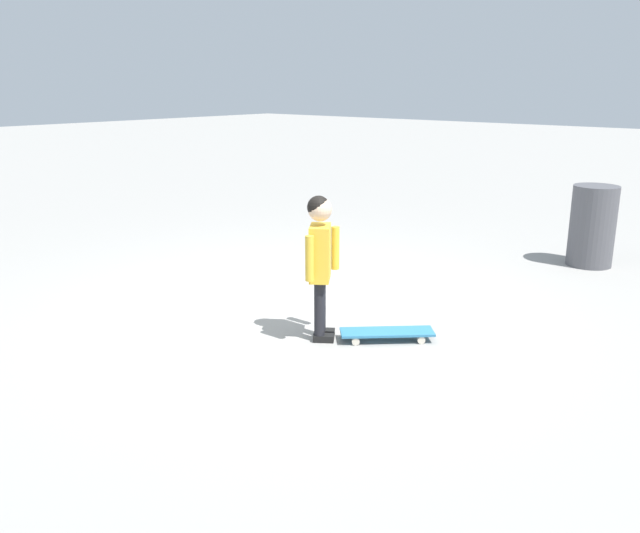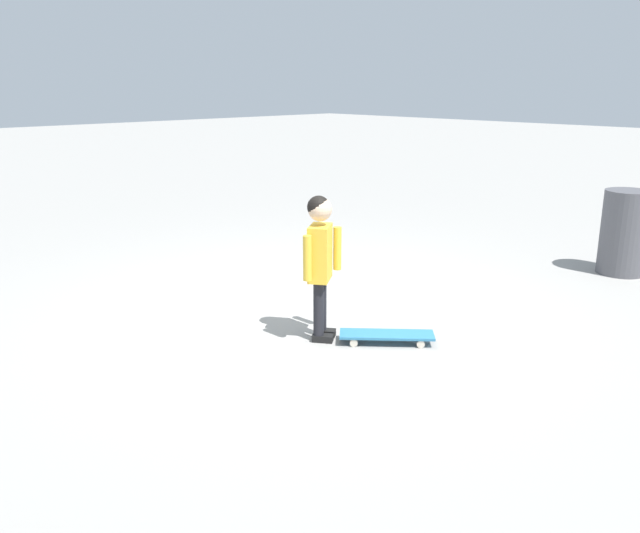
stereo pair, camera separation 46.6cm
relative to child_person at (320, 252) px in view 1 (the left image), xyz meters
The scene contains 4 objects.
ground_plane 0.99m from the child_person, 53.68° to the left, with size 50.00×50.00×0.00m, color gray.
child_person is the anchor object (origin of this frame).
skateboard 0.77m from the child_person, 54.44° to the right, with size 0.60×0.62×0.07m.
trash_bin 3.43m from the child_person, 13.88° to the right, with size 0.45×0.45×0.82m, color #4C4C51.
Camera 1 is at (-3.87, -3.49, 1.82)m, focal length 36.71 mm.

